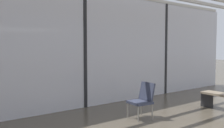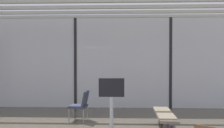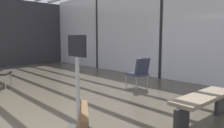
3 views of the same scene
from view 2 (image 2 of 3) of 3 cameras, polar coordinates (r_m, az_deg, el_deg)
The scene contains 7 objects.
glass_curtain_wall at distance 8.55m, azimuth -9.13°, elevation 0.32°, with size 14.00×0.08×3.32m, color silver.
window_mullion_1 at distance 8.55m, azimuth -9.13°, elevation 0.32°, with size 0.10×0.12×3.32m, color black.
window_mullion_2 at distance 8.59m, azimuth 14.44°, elevation 0.31°, with size 0.10×0.12×3.32m, color black.
parked_airplane at distance 13.31m, azimuth -0.68°, elevation 2.51°, with size 12.49×4.23×4.23m.
lounge_chair_0 at distance 6.77m, azimuth -7.74°, elevation -9.76°, with size 0.57×0.53×0.87m.
waiting_bench at distance 5.81m, azimuth 13.04°, elevation -12.91°, with size 0.46×1.70×0.47m.
info_sign at distance 4.05m, azimuth -0.13°, elevation -14.43°, with size 0.44×0.32×1.44m.
Camera 2 is at (1.66, -3.19, 1.75)m, focal length 36.43 mm.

